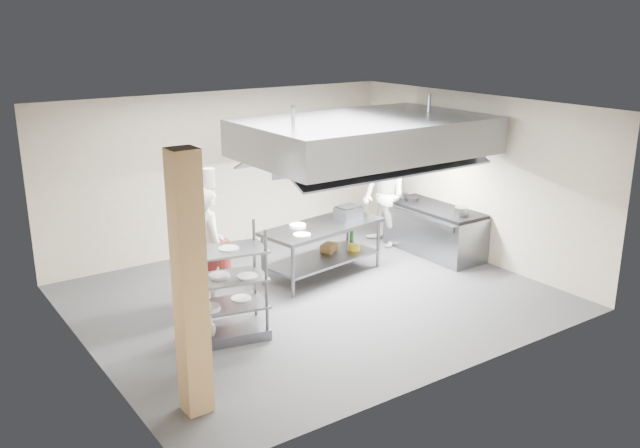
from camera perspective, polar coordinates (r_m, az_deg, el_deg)
floor at (r=10.83m, az=-0.52°, el=-6.20°), size 7.00×7.00×0.00m
ceiling at (r=10.04m, az=-0.56°, el=9.76°), size 7.00×7.00×0.00m
wall_back at (r=12.85m, az=-8.11°, el=4.38°), size 7.00×0.00×7.00m
wall_left at (r=8.93m, az=-19.45°, el=-2.01°), size 0.00×6.00×6.00m
wall_right at (r=12.58m, az=12.79°, el=3.85°), size 0.00×6.00×6.00m
column at (r=7.41m, az=-10.90°, el=-5.17°), size 0.30×0.30×3.00m
exhaust_hood at (r=11.21m, az=3.83°, el=7.37°), size 4.00×2.50×0.60m
hood_strip_a at (r=10.74m, az=0.02°, el=5.25°), size 1.60×0.12×0.04m
hood_strip_b at (r=11.84m, az=7.24°, el=6.21°), size 1.60×0.12×0.04m
wall_shelf at (r=13.60m, az=-1.00°, el=5.24°), size 1.50×0.28×0.04m
island at (r=11.58m, az=0.21°, el=-2.23°), size 2.30×1.24×0.91m
island_worktop at (r=11.44m, az=0.22°, el=-0.22°), size 2.30×1.24×0.06m
island_undershelf at (r=11.63m, az=0.21°, el=-2.95°), size 2.11×1.12×0.04m
pass_rack at (r=9.30m, az=-7.85°, el=-5.05°), size 1.17×0.83×1.59m
cooking_range at (r=12.89m, az=9.59°, el=-0.62°), size 0.80×2.00×0.84m
range_top at (r=12.77m, az=9.69°, el=1.31°), size 0.78×1.96×0.06m
chef_head at (r=10.30m, az=-9.28°, el=-1.99°), size 0.50×0.72×1.90m
chef_line at (r=13.08m, az=5.39°, el=2.32°), size 0.82×1.01×1.94m
chef_plating at (r=8.38m, az=-10.67°, el=-7.83°), size 0.47×0.95×1.57m
griddle at (r=11.77m, az=2.39°, el=0.94°), size 0.47×0.39×0.21m
wicker_basket at (r=11.93m, az=0.76°, el=-1.99°), size 0.37×0.33×0.13m
stockpot at (r=12.26m, az=11.85°, el=1.05°), size 0.22×0.22×0.15m
plate_stack at (r=9.41m, az=-7.78°, el=-6.65°), size 0.28×0.28×0.05m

